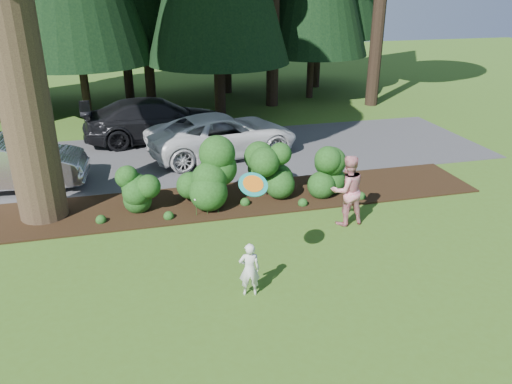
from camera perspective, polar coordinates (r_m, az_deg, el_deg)
ground at (r=11.71m, az=-2.23°, el=-7.50°), size 80.00×80.00×0.00m
mulch_bed at (r=14.55m, az=-4.92°, el=-1.07°), size 16.00×2.50×0.05m
driveway at (r=18.48m, az=-7.14°, el=4.14°), size 22.00×6.00×0.03m
shrub_row at (r=14.28m, az=-1.91°, el=1.93°), size 6.53×1.60×1.61m
lily_cluster at (r=13.55m, az=-5.64°, el=-0.80°), size 0.69×0.09×0.57m
car_silver_wagon at (r=16.97m, az=-26.97°, el=2.91°), size 4.93×1.97×1.60m
car_white_suv at (r=18.18m, az=-3.81°, el=6.52°), size 5.86×3.55×1.52m
car_dark_suv at (r=20.35m, az=-11.24°, el=8.13°), size 5.88×2.78×1.66m
child at (r=10.16m, az=-0.75°, el=-8.83°), size 0.47×0.35×1.17m
adult at (r=13.10m, az=10.39°, el=0.19°), size 0.97×0.79×1.89m
frisbee at (r=9.48m, az=-0.32°, el=0.88°), size 0.59×0.50×0.36m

